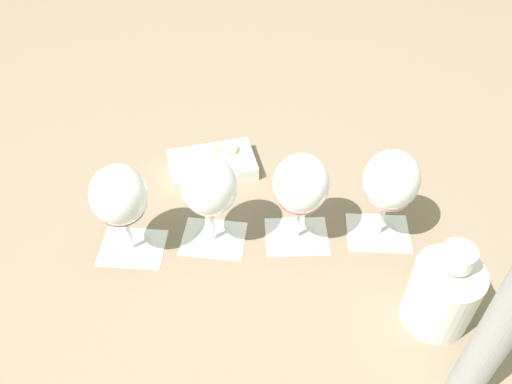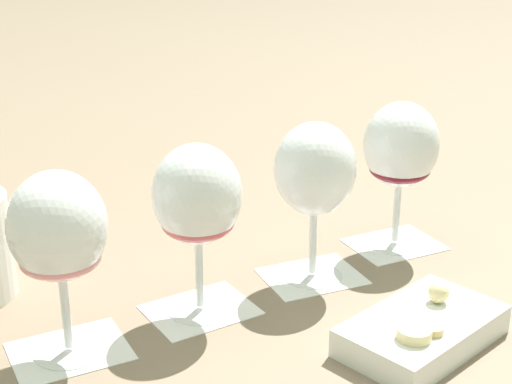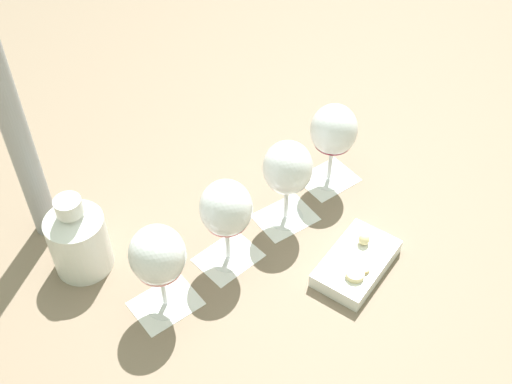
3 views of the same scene
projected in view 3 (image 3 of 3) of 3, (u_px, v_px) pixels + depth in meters
The scene contains 11 objects.
ground_plane at pixel (256, 237), 1.31m from camera, with size 8.00×8.00×0.00m, color #7F6B56.
tasting_card_0 at pixel (166, 303), 1.20m from camera, with size 0.13×0.11×0.00m.
tasting_card_1 at pixel (228, 257), 1.27m from camera, with size 0.14×0.12×0.00m.
tasting_card_2 at pixel (285, 217), 1.35m from camera, with size 0.13×0.10×0.00m.
tasting_card_3 at pixel (328, 179), 1.43m from camera, with size 0.13×0.11×0.00m.
wine_glass_0 at pixel (158, 258), 1.10m from camera, with size 0.10×0.10×0.20m.
wine_glass_1 at pixel (226, 211), 1.18m from camera, with size 0.10×0.10×0.20m.
wine_glass_2 at pixel (288, 171), 1.25m from camera, with size 0.10×0.10×0.20m.
wine_glass_3 at pixel (334, 133), 1.34m from camera, with size 0.10×0.10×0.20m.
ceramic_vase at pixel (78, 238), 1.21m from camera, with size 0.11×0.11×0.18m.
snack_dish at pixel (356, 263), 1.24m from camera, with size 0.21×0.17×0.06m.
Camera 3 is at (-0.41, -0.76, 1.00)m, focal length 45.00 mm.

